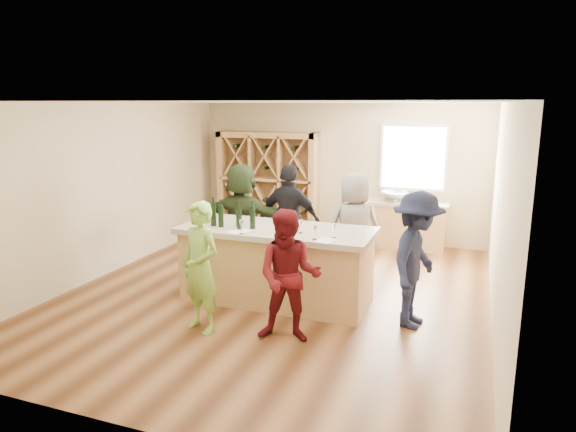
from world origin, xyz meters
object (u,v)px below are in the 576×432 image
(tasting_counter_base, at_px, (277,267))
(wine_bottle_b, at_px, (221,216))
(person_server, at_px, (416,260))
(person_far_left, at_px, (242,218))
(wine_bottle_d, at_px, (239,219))
(wine_bottle_e, at_px, (253,217))
(sink, at_px, (394,196))
(wine_bottle_a, at_px, (213,214))
(person_far_right, at_px, (354,229))
(person_far_mid, at_px, (290,221))
(wine_rack, at_px, (268,184))
(wine_bottle_c, at_px, (238,217))
(person_near_left, at_px, (201,267))
(person_near_right, at_px, (289,276))

(tasting_counter_base, distance_m, wine_bottle_b, 1.07)
(person_server, bearing_deg, person_far_left, 76.43)
(wine_bottle_d, height_order, wine_bottle_e, wine_bottle_e)
(wine_bottle_d, distance_m, person_far_left, 1.51)
(sink, bearing_deg, wine_bottle_d, -112.41)
(sink, distance_m, wine_bottle_a, 4.18)
(wine_bottle_a, relative_size, person_far_right, 0.19)
(person_server, height_order, person_far_mid, person_far_mid)
(tasting_counter_base, relative_size, wine_bottle_a, 7.81)
(wine_rack, height_order, wine_bottle_c, wine_rack)
(person_server, distance_m, person_far_right, 1.63)
(wine_bottle_d, bearing_deg, person_far_right, 44.76)
(sink, bearing_deg, person_far_mid, -118.48)
(wine_bottle_a, relative_size, person_near_left, 0.20)
(wine_bottle_b, height_order, wine_bottle_c, wine_bottle_b)
(tasting_counter_base, distance_m, person_far_left, 1.56)
(wine_bottle_d, relative_size, person_far_left, 0.16)
(tasting_counter_base, bearing_deg, person_far_left, 133.87)
(wine_bottle_c, bearing_deg, wine_bottle_b, -154.17)
(person_far_left, bearing_deg, wine_bottle_b, 109.51)
(wine_bottle_b, bearing_deg, sink, 63.53)
(wine_bottle_a, relative_size, person_server, 0.19)
(person_near_right, distance_m, person_far_left, 2.75)
(wine_bottle_b, relative_size, person_far_left, 0.17)
(wine_bottle_a, distance_m, person_near_left, 1.19)
(wine_bottle_c, relative_size, person_far_right, 0.15)
(person_far_right, bearing_deg, sink, -126.66)
(wine_bottle_a, bearing_deg, sink, 61.61)
(wine_bottle_a, xyz_separation_m, person_near_left, (0.37, -1.04, -0.43))
(person_near_right, bearing_deg, wine_bottle_a, 137.76)
(tasting_counter_base, distance_m, wine_bottle_c, 0.90)
(person_far_right, bearing_deg, person_far_mid, -33.83)
(tasting_counter_base, bearing_deg, person_far_right, 50.12)
(wine_bottle_c, xyz_separation_m, person_near_right, (1.13, -1.00, -0.42))
(wine_rack, xyz_separation_m, tasting_counter_base, (1.60, -3.55, -0.60))
(wine_bottle_e, distance_m, person_far_left, 1.49)
(wine_bottle_c, bearing_deg, person_far_mid, 74.74)
(wine_bottle_d, distance_m, person_far_mid, 1.40)
(person_far_mid, bearing_deg, wine_bottle_d, 85.94)
(wine_rack, xyz_separation_m, person_far_left, (0.56, -2.46, -0.19))
(wine_bottle_c, distance_m, wine_bottle_e, 0.24)
(wine_bottle_e, xyz_separation_m, person_near_left, (-0.22, -1.08, -0.42))
(sink, bearing_deg, tasting_counter_base, -107.51)
(wine_rack, distance_m, person_far_left, 2.53)
(person_far_mid, relative_size, person_far_right, 1.04)
(person_server, bearing_deg, wine_rack, 52.98)
(tasting_counter_base, height_order, wine_bottle_e, wine_bottle_e)
(wine_bottle_a, bearing_deg, wine_bottle_c, 11.01)
(wine_bottle_b, xyz_separation_m, person_far_right, (1.61, 1.27, -0.35))
(sink, relative_size, person_near_left, 0.33)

